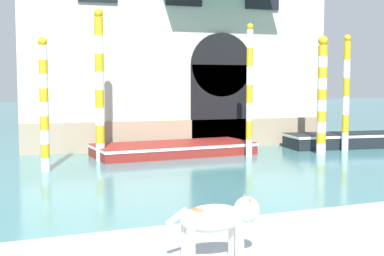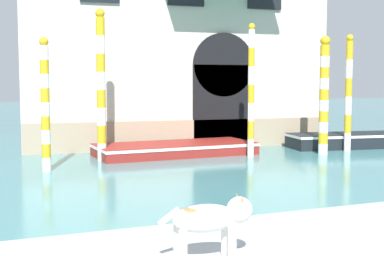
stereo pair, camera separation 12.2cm
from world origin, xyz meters
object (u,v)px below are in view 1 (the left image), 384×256
boat_moored_near_palazzo (174,149)px  mooring_pole_2 (346,93)px  mooring_pole_3 (322,95)px  dog_on_deck (219,219)px  mooring_pole_1 (250,90)px  mooring_pole_4 (100,85)px  mooring_pole_0 (44,104)px

boat_moored_near_palazzo → mooring_pole_2: bearing=-14.9°
boat_moored_near_palazzo → mooring_pole_3: (4.26, -1.20, 1.59)m
dog_on_deck → mooring_pole_2: size_ratio=0.25×
mooring_pole_2 → mooring_pole_3: size_ratio=1.03×
mooring_pole_1 → mooring_pole_2: 3.41m
mooring_pole_4 → mooring_pole_1: bearing=-6.8°
mooring_pole_2 → mooring_pole_0: bearing=-172.9°
mooring_pole_0 → dog_on_deck: bearing=-82.2°
boat_moored_near_palazzo → mooring_pole_1: 2.83m
dog_on_deck → boat_moored_near_palazzo: bearing=77.6°
mooring_pole_1 → mooring_pole_4: mooring_pole_4 is taller
mooring_pole_0 → mooring_pole_1: size_ratio=0.85×
mooring_pole_0 → mooring_pole_3: size_ratio=0.92×
mooring_pole_1 → mooring_pole_4: bearing=173.2°
dog_on_deck → mooring_pole_0: mooring_pole_0 is taller
mooring_pole_1 → mooring_pole_3: bearing=-3.5°
mooring_pole_0 → mooring_pole_2: (9.13, 1.14, 0.19)m
dog_on_deck → boat_moored_near_palazzo: dog_on_deck is taller
mooring_pole_0 → boat_moored_near_palazzo: bearing=27.0°
boat_moored_near_palazzo → mooring_pole_0: (-3.76, -1.92, 1.45)m
mooring_pole_2 → mooring_pole_4: mooring_pole_4 is taller
mooring_pole_0 → mooring_pole_4: size_ratio=0.78×
dog_on_deck → mooring_pole_0: (-1.20, 8.77, 0.71)m
boat_moored_near_palazzo → mooring_pole_3: size_ratio=1.39×
mooring_pole_1 → mooring_pole_2: (3.40, 0.28, -0.10)m
dog_on_deck → mooring_pole_4: mooring_pole_4 is taller
mooring_pole_2 → mooring_pole_1: bearing=-175.2°
boat_moored_near_palazzo → mooring_pole_3: mooring_pole_3 is taller
mooring_pole_0 → mooring_pole_1: bearing=8.5°
dog_on_deck → mooring_pole_0: bearing=98.8°
boat_moored_near_palazzo → mooring_pole_2: 5.67m
dog_on_deck → mooring_pole_4: (0.32, 10.13, 1.17)m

